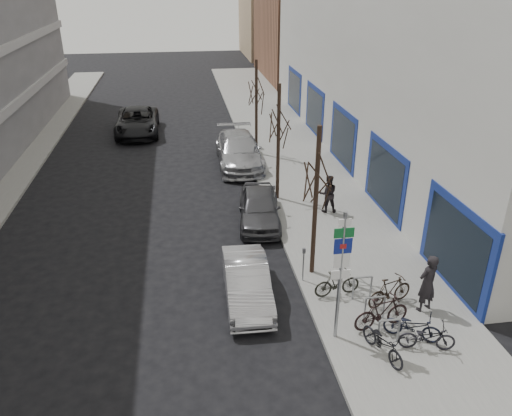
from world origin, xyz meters
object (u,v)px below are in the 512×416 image
object	(u,v)px
bike_near_right	(382,312)
pedestrian_near	(427,283)
meter_back	(255,155)
bike_far_curb	(427,335)
tree_far	(256,85)
parked_car_back	(239,150)
parked_car_front	(247,282)
parked_car_mid	(259,207)
bike_far_inner	(390,291)
meter_mid	(274,196)
bike_rack	(375,305)
tree_mid	(279,116)
bike_near_left	(383,340)
tree_near	(317,168)
bike_mid_curb	(413,324)
highway_sign_pole	(341,269)
bike_mid_inner	(337,283)
pedestrian_far	(328,193)
lane_car	(137,122)
meter_front	(304,261)

from	to	relation	value
bike_near_right	pedestrian_near	distance (m)	1.85
meter_back	bike_far_curb	size ratio (longest dim) A/B	0.80
tree_far	parked_car_back	xyz separation A→B (m)	(-1.20, -1.42, -3.26)
parked_car_front	parked_car_mid	bearing A→B (deg)	78.51
bike_far_inner	meter_mid	bearing A→B (deg)	0.45
bike_rack	parked_car_front	xyz separation A→B (m)	(-3.68, 1.80, 0.01)
tree_far	parked_car_front	xyz separation A→B (m)	(-2.48, -14.10, -3.44)
tree_mid	bike_near_left	size ratio (longest dim) A/B	3.22
tree_near	parked_car_front	distance (m)	4.38
tree_near	meter_back	distance (m)	10.98
tree_near	bike_mid_curb	size ratio (longest dim) A/B	3.34
bike_far_inner	parked_car_back	distance (m)	14.18
bike_rack	bike_near_left	world-z (taller)	bike_near_left
bike_mid_curb	bike_far_curb	distance (m)	0.54
parked_car_front	parked_car_back	xyz separation A→B (m)	(1.28, 12.68, 0.18)
highway_sign_pole	pedestrian_near	size ratio (longest dim) A/B	2.15
bike_mid_inner	pedestrian_far	distance (m)	6.40
bike_mid_inner	bike_rack	bearing A→B (deg)	-157.70
bike_mid_inner	tree_mid	bearing A→B (deg)	-3.09
bike_mid_curb	bike_far_curb	world-z (taller)	bike_mid_curb
pedestrian_near	parked_car_back	bearing A→B (deg)	-94.08
bike_near_left	pedestrian_far	distance (m)	9.25
highway_sign_pole	bike_near_right	bearing A→B (deg)	7.97
parked_car_front	lane_car	size ratio (longest dim) A/B	0.68
tree_far	meter_mid	world-z (taller)	tree_far
meter_mid	bike_mid_curb	size ratio (longest dim) A/B	0.77
meter_mid	bike_far_inner	xyz separation A→B (m)	(2.40, -7.25, -0.25)
parked_car_front	pedestrian_far	size ratio (longest dim) A/B	2.32
pedestrian_far	parked_car_back	bearing A→B (deg)	-58.91
tree_mid	bike_near_right	size ratio (longest dim) A/B	3.02
bike_mid_curb	bike_far_inner	xyz separation A→B (m)	(-0.01, 1.66, 0.01)
meter_back	bike_near_right	bearing A→B (deg)	-82.96
bike_near_left	pedestrian_far	size ratio (longest dim) A/B	0.98
bike_mid_inner	parked_car_back	distance (m)	13.20
parked_car_mid	bike_rack	bearing A→B (deg)	-64.89
tree_far	bike_mid_curb	size ratio (longest dim) A/B	3.34
tree_mid	bike_near_right	world-z (taller)	tree_mid
bike_mid_curb	lane_car	size ratio (longest dim) A/B	0.28
bike_near_left	pedestrian_far	xyz separation A→B (m)	(1.06, 9.18, 0.35)
highway_sign_pole	pedestrian_far	bearing A→B (deg)	75.63
bike_mid_inner	parked_car_mid	size ratio (longest dim) A/B	0.37
bike_near_right	bike_far_curb	bearing A→B (deg)	-150.26
meter_front	bike_mid_inner	xyz separation A→B (m)	(0.90, -1.02, -0.29)
bike_rack	parked_car_front	bearing A→B (deg)	153.88
parked_car_mid	lane_car	world-z (taller)	lane_car
bike_rack	parked_car_front	world-z (taller)	parked_car_front
pedestrian_near	bike_mid_curb	bearing A→B (deg)	31.61
tree_mid	highway_sign_pole	bearing A→B (deg)	-91.14
tree_near	lane_car	distance (m)	20.16
bike_near_right	parked_car_back	size ratio (longest dim) A/B	0.31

